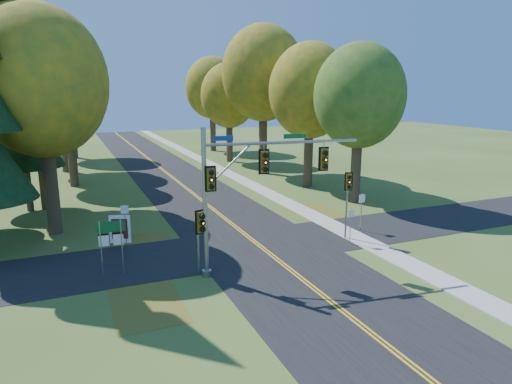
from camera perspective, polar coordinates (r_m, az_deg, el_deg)
name	(u,v)px	position (r m, az deg, el deg)	size (l,w,h in m)	color
ground	(272,256)	(25.77, 2.07, -8.00)	(160.00, 160.00, 0.00)	#38501C
road_main	(272,256)	(25.77, 2.07, -7.98)	(8.00, 160.00, 0.02)	black
road_cross	(258,245)	(27.48, 0.30, -6.62)	(60.00, 6.00, 0.02)	black
centerline_left	(271,256)	(25.72, 1.87, -7.98)	(0.10, 160.00, 0.01)	gold
centerline_right	(274,255)	(25.80, 2.27, -7.92)	(0.10, 160.00, 0.01)	gold
sidewalk_east	(364,241)	(28.79, 13.40, -6.03)	(1.60, 160.00, 0.06)	#9E998E
leaf_patch_w_near	(143,249)	(27.64, -13.97, -6.91)	(4.00, 6.00, 0.00)	brown
leaf_patch_e	(322,216)	(33.87, 8.25, -2.99)	(3.50, 8.00, 0.00)	brown
leaf_patch_w_far	(146,302)	(21.10, -13.57, -13.28)	(3.00, 5.00, 0.00)	brown
tree_w_a	(42,83)	(31.21, -25.19, 12.24)	(8.00, 8.00, 14.15)	#38281C
tree_e_a	(360,96)	(37.55, 12.82, 11.56)	(7.20, 7.20, 12.73)	#38281C
tree_w_b	(35,71)	(38.15, -25.91, 13.40)	(8.60, 8.60, 15.38)	#38281C
tree_e_b	(310,91)	(42.97, 6.79, 12.40)	(7.60, 7.60, 13.33)	#38281C
tree_w_c	(68,102)	(46.30, -22.44, 10.38)	(6.80, 6.80, 11.91)	#38281C
tree_e_c	(264,74)	(49.76, 0.96, 14.57)	(8.80, 8.80, 15.79)	#38281C
tree_w_d	(59,82)	(55.00, -23.39, 12.46)	(8.20, 8.20, 14.56)	#38281C
tree_e_d	(229,96)	(58.06, -3.37, 11.91)	(7.00, 7.00, 12.32)	#38281C
tree_w_e	(69,81)	(65.92, -22.35, 12.70)	(8.40, 8.40, 14.97)	#38281C
tree_e_e	(212,88)	(68.58, -5.48, 12.81)	(7.80, 7.80, 13.74)	#38281C
pine_c	(16,81)	(37.92, -27.79, 12.20)	(5.60, 5.60, 20.56)	#38281C
traffic_mast	(246,181)	(22.24, -1.32, 1.42)	(8.13, 1.28, 7.41)	gray
east_signal_pole	(348,189)	(28.13, 11.44, 0.39)	(0.47, 0.57, 4.25)	gray
ped_signal_pole	(200,227)	(22.51, -7.03, -4.37)	(0.53, 0.63, 3.42)	gray
route_sign_cluster	(111,237)	(23.45, -17.68, -5.40)	(1.37, 0.18, 2.94)	gray
info_kiosk	(120,229)	(28.81, -16.63, -4.48)	(1.22, 0.59, 1.72)	white
reg_sign_e_north	(362,205)	(30.43, 13.06, -1.64)	(0.48, 0.09, 2.53)	gray
reg_sign_e_south	(351,220)	(27.73, 11.78, -3.41)	(0.43, 0.07, 2.24)	gray
reg_sign_w	(125,217)	(28.42, -16.06, -2.97)	(0.46, 0.11, 2.44)	gray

